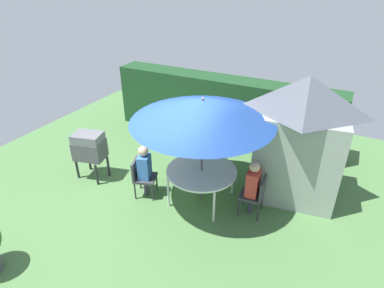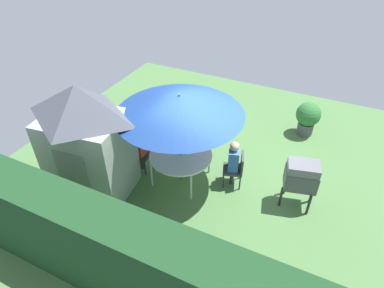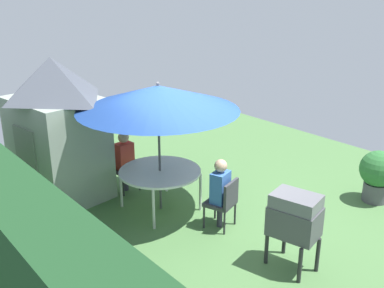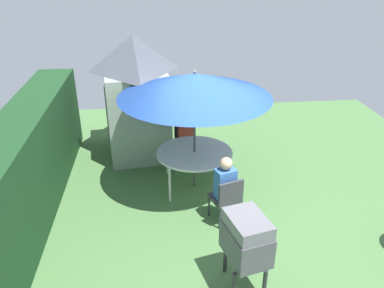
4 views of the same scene
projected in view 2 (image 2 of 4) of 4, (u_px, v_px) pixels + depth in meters
ground_plane at (216, 177)px, 8.48m from camera, size 11.00×11.00×0.00m
hedge_backdrop at (137, 265)px, 5.39m from camera, size 6.70×0.80×1.86m
garden_shed at (87, 141)px, 7.34m from camera, size 2.02×1.66×2.78m
patio_table at (181, 156)px, 7.99m from camera, size 1.52×1.52×0.78m
patio_umbrella at (179, 105)px, 7.13m from camera, size 2.89×2.89×2.44m
bbq_grill at (301, 176)px, 7.24m from camera, size 0.80×0.65×1.20m
chair_near_shed at (138, 152)px, 8.47m from camera, size 0.50×0.49×0.90m
chair_far_side at (236, 167)px, 7.98m from camera, size 0.59×0.58×0.90m
potted_plant_by_shed at (308, 117)px, 9.70m from camera, size 0.71×0.71×1.03m
person_in_red at (140, 144)px, 8.29m from camera, size 0.26×0.36×1.26m
person_in_blue at (234, 159)px, 7.83m from camera, size 0.34×0.40×1.26m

